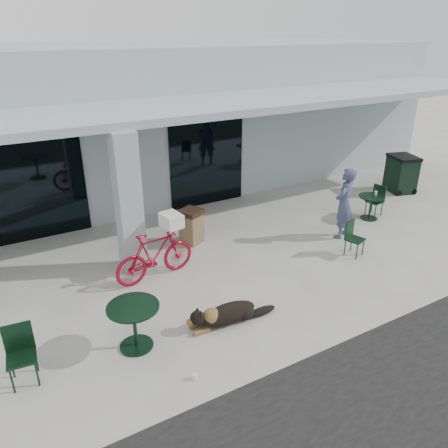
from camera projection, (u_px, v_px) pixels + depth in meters
ground at (244, 298)px, 8.81m from camera, size 80.00×80.00×0.00m
building at (110, 117)px, 14.60m from camera, size 22.00×7.00×4.50m
storefront_glass_left at (27, 189)px, 10.74m from camera, size 2.80×0.06×2.70m
storefront_glass_right at (207, 161)px, 13.00m from camera, size 2.40×0.06×2.70m
column at (128, 204)px, 9.31m from camera, size 0.50×0.50×3.12m
overhang at (166, 110)px, 10.33m from camera, size 22.00×2.80×0.18m
bicycle at (155, 255)px, 9.32m from camera, size 1.89×0.75×1.10m
laundry_basket at (171, 220)px, 9.28m from camera, size 0.42×0.53×0.29m
dog at (228, 313)px, 8.01m from camera, size 1.33×0.50×0.43m
cup_near_dog at (195, 377)px, 6.77m from camera, size 0.11×0.11×0.10m
cafe_table_near at (135, 327)px, 7.32m from camera, size 1.13×1.13×0.82m
cafe_chair_near at (21, 357)px, 6.56m from camera, size 0.47×0.51×0.95m
cafe_table_far at (370, 207)px, 12.34m from camera, size 0.95×0.95×0.68m
cafe_chair_far_a at (355, 239)px, 10.32m from camera, size 0.49×0.52×0.85m
cafe_chair_far_b at (375, 201)px, 12.52m from camera, size 0.49×0.46×0.88m
person at (344, 203)px, 11.04m from camera, size 0.80×0.70×1.85m
cup_on_table at (376, 193)px, 12.28m from camera, size 0.10×0.10×0.10m
trash_receptacle at (192, 226)px, 10.93m from camera, size 0.69×0.69×0.89m
wheeled_bin at (401, 174)px, 14.33m from camera, size 0.98×1.12×1.20m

